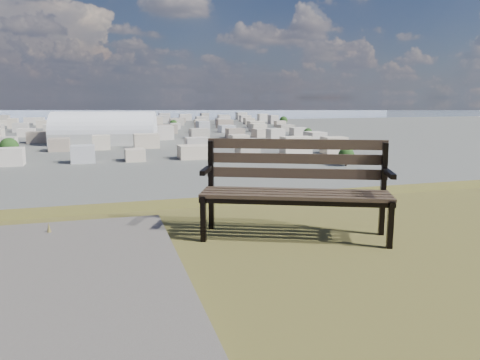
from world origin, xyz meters
name	(u,v)px	position (x,y,z in m)	size (l,w,h in m)	color
park_bench	(295,183)	(-1.34, 2.39, 25.59)	(2.06, 1.38, 1.04)	#3C3122
arena	(105,134)	(1.11, 280.18, 5.80)	(62.06, 36.08, 24.59)	beige
city_blocks	(101,127)	(0.00, 394.44, 3.50)	(395.00, 361.00, 7.00)	beige
city_trees	(59,132)	(-26.39, 319.00, 4.83)	(406.52, 387.20, 9.98)	#36271B
bay_water	(98,112)	(0.00, 900.00, 0.00)	(2400.00, 700.00, 0.12)	#8292A5
far_hills	(73,98)	(-60.92, 1402.93, 25.47)	(2050.00, 340.00, 60.00)	#969EBA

